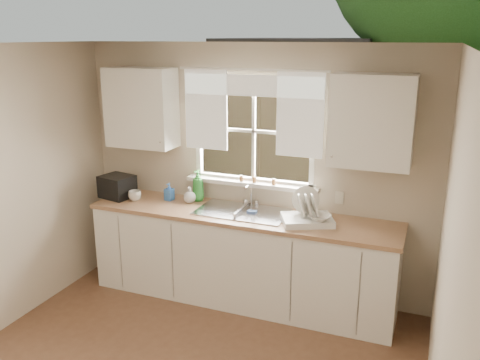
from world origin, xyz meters
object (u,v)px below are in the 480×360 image
at_px(dish_rack, 307,216).
at_px(black_appliance, 117,186).
at_px(cup, 135,196).
at_px(soap_bottle_a, 198,185).

xyz_separation_m(dish_rack, black_appliance, (-2.05, 0.01, 0.05)).
xyz_separation_m(dish_rack, cup, (-1.82, -0.02, -0.01)).
xyz_separation_m(cup, black_appliance, (-0.24, 0.04, 0.06)).
bearing_deg(dish_rack, soap_bottle_a, 169.53).
distance_m(soap_bottle_a, cup, 0.67).
xyz_separation_m(dish_rack, soap_bottle_a, (-1.21, 0.22, 0.10)).
bearing_deg(cup, dish_rack, -21.05).
height_order(soap_bottle_a, black_appliance, soap_bottle_a).
relative_size(soap_bottle_a, cup, 2.43).
height_order(cup, black_appliance, black_appliance).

